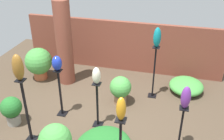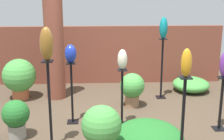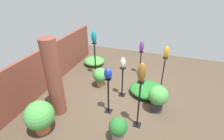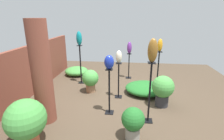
{
  "view_description": "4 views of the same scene",
  "coord_description": "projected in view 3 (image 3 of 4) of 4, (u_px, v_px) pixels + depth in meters",
  "views": [
    {
      "loc": [
        1.44,
        -4.13,
        3.66
      ],
      "look_at": [
        0.27,
        0.4,
        1.13
      ],
      "focal_mm": 42.0,
      "sensor_mm": 36.0,
      "label": 1
    },
    {
      "loc": [
        -0.37,
        -5.12,
        2.37
      ],
      "look_at": [
        -0.09,
        0.38,
        0.91
      ],
      "focal_mm": 50.0,
      "sensor_mm": 36.0,
      "label": 2
    },
    {
      "loc": [
        -4.48,
        -1.23,
        3.5
      ],
      "look_at": [
        -0.19,
        0.25,
        1.04
      ],
      "focal_mm": 28.0,
      "sensor_mm": 36.0,
      "label": 3
    },
    {
      "loc": [
        -4.53,
        -0.33,
        2.26
      ],
      "look_at": [
        0.13,
        0.18,
        0.8
      ],
      "focal_mm": 28.0,
      "sensor_mm": 36.0,
      "label": 4
    }
  ],
  "objects": [
    {
      "name": "pedestal_ivory",
      "position": [
        122.0,
        83.0,
        5.58
      ],
      "size": [
        0.2,
        0.2,
        1.02
      ],
      "color": "black",
      "rests_on": "ground"
    },
    {
      "name": "art_vase_ivory",
      "position": [
        123.0,
        63.0,
        5.23
      ],
      "size": [
        0.16,
        0.16,
        0.35
      ],
      "primitive_type": "ellipsoid",
      "color": "beige",
      "rests_on": "pedestal_ivory"
    },
    {
      "name": "pedestal_amber",
      "position": [
        163.0,
        76.0,
        5.82
      ],
      "size": [
        0.2,
        0.2,
        1.22
      ],
      "color": "black",
      "rests_on": "ground"
    },
    {
      "name": "brick_pillar",
      "position": [
        54.0,
        79.0,
        4.6
      ],
      "size": [
        0.41,
        0.41,
        2.22
      ],
      "primitive_type": "cylinder",
      "color": "brown",
      "rests_on": "ground"
    },
    {
      "name": "potted_plant_walkway_edge",
      "position": [
        158.0,
        97.0,
        4.93
      ],
      "size": [
        0.56,
        0.56,
        0.82
      ],
      "color": "#2D2D33",
      "rests_on": "ground"
    },
    {
      "name": "brick_wall_back",
      "position": [
        51.0,
        65.0,
        6.14
      ],
      "size": [
        5.6,
        0.12,
        1.45
      ],
      "primitive_type": "cube",
      "color": "brown",
      "rests_on": "ground"
    },
    {
      "name": "art_vase_amber",
      "position": [
        166.0,
        52.0,
        5.41
      ],
      "size": [
        0.14,
        0.15,
        0.39
      ],
      "primitive_type": "ellipsoid",
      "color": "orange",
      "rests_on": "pedestal_amber"
    },
    {
      "name": "pedestal_cobalt",
      "position": [
        108.0,
        97.0,
        4.87
      ],
      "size": [
        0.2,
        0.2,
        1.11
      ],
      "color": "black",
      "rests_on": "ground"
    },
    {
      "name": "foliage_bed_west",
      "position": [
        94.0,
        61.0,
        7.72
      ],
      "size": [
        0.85,
        0.89,
        0.32
      ],
      "primitive_type": "ellipsoid",
      "color": "#479942",
      "rests_on": "ground"
    },
    {
      "name": "pedestal_bronze",
      "position": [
        139.0,
        106.0,
        4.35
      ],
      "size": [
        0.2,
        0.2,
        1.36
      ],
      "color": "black",
      "rests_on": "ground"
    },
    {
      "name": "potted_plant_front_right",
      "position": [
        40.0,
        116.0,
        4.23
      ],
      "size": [
        0.72,
        0.72,
        0.89
      ],
      "color": "#B25B38",
      "rests_on": "ground"
    },
    {
      "name": "art_vase_cobalt",
      "position": [
        108.0,
        73.0,
        4.51
      ],
      "size": [
        0.2,
        0.22,
        0.32
      ],
      "primitive_type": "ellipsoid",
      "color": "#192D9E",
      "rests_on": "pedestal_cobalt"
    },
    {
      "name": "pedestal_violet",
      "position": [
        140.0,
        64.0,
        6.91
      ],
      "size": [
        0.2,
        0.2,
        0.94
      ],
      "color": "black",
      "rests_on": "ground"
    },
    {
      "name": "pedestal_teal",
      "position": [
        95.0,
        61.0,
        6.72
      ],
      "size": [
        0.2,
        0.2,
        1.32
      ],
      "color": "black",
      "rests_on": "ground"
    },
    {
      "name": "foliage_bed_east",
      "position": [
        148.0,
        90.0,
        5.79
      ],
      "size": [
        1.06,
        1.23,
        0.32
      ],
      "primitive_type": "ellipsoid",
      "color": "#236B28",
      "rests_on": "ground"
    },
    {
      "name": "art_vase_teal",
      "position": [
        94.0,
        37.0,
        6.27
      ],
      "size": [
        0.18,
        0.19,
        0.46
      ],
      "primitive_type": "ellipsoid",
      "color": "#0F727A",
      "rests_on": "pedestal_teal"
    },
    {
      "name": "art_vase_bronze",
      "position": [
        142.0,
        72.0,
        3.88
      ],
      "size": [
        0.19,
        0.2,
        0.49
      ],
      "primitive_type": "ellipsoid",
      "color": "brown",
      "rests_on": "pedestal_bronze"
    },
    {
      "name": "potted_plant_mid_right",
      "position": [
        100.0,
        76.0,
        6.1
      ],
      "size": [
        0.5,
        0.5,
        0.7
      ],
      "color": "#936B4C",
      "rests_on": "ground"
    },
    {
      "name": "art_vase_violet",
      "position": [
        142.0,
        46.0,
        6.56
      ],
      "size": [
        0.17,
        0.17,
        0.43
      ],
      "primitive_type": "ellipsoid",
      "color": "#6B2D8C",
      "rests_on": "pedestal_violet"
    },
    {
      "name": "ground_plane",
      "position": [
        121.0,
        96.0,
        5.75
      ],
      "size": [
        8.0,
        8.0,
        0.0
      ],
      "primitive_type": "plane",
      "color": "#4C3D2D"
    },
    {
      "name": "potted_plant_front_left",
      "position": [
        118.0,
        128.0,
        4.07
      ],
      "size": [
        0.44,
        0.44,
        0.64
      ],
      "color": "gray",
      "rests_on": "ground"
    }
  ]
}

